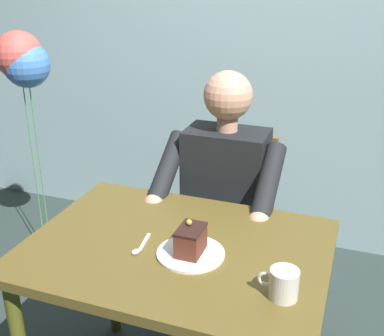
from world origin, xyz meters
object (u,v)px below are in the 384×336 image
object	(u,v)px
cake_slice	(191,240)
dessert_spoon	(140,247)
balloon_display	(25,81)
coffee_cup	(283,283)
seated_person	(220,207)
chair	(230,219)
dining_table	(177,268)

from	to	relation	value
cake_slice	dessert_spoon	distance (m)	0.18
cake_slice	balloon_display	bearing A→B (deg)	-32.09
cake_slice	coffee_cup	bearing A→B (deg)	160.15
seated_person	balloon_display	xyz separation A→B (m)	(1.12, -0.19, 0.44)
coffee_cup	cake_slice	bearing A→B (deg)	-19.85
dessert_spoon	balloon_display	bearing A→B (deg)	-37.12
chair	balloon_display	size ratio (longest dim) A/B	0.67
cake_slice	chair	bearing A→B (deg)	-84.80
chair	dessert_spoon	distance (m)	0.80
seated_person	coffee_cup	size ratio (longest dim) A/B	10.35
cake_slice	seated_person	bearing A→B (deg)	-83.20
chair	seated_person	distance (m)	0.23
cake_slice	dessert_spoon	xyz separation A→B (m)	(0.18, 0.02, -0.05)
chair	cake_slice	bearing A→B (deg)	95.20
balloon_display	dining_table	bearing A→B (deg)	147.85
chair	coffee_cup	world-z (taller)	chair
chair	balloon_display	world-z (taller)	balloon_display
seated_person	dessert_spoon	world-z (taller)	seated_person
dining_table	seated_person	xyz separation A→B (m)	(0.00, -0.52, -0.01)
dessert_spoon	balloon_display	world-z (taller)	balloon_display
seated_person	dessert_spoon	distance (m)	0.60
dessert_spoon	cake_slice	bearing A→B (deg)	-173.25
cake_slice	balloon_display	xyz separation A→B (m)	(1.19, -0.74, 0.28)
chair	coffee_cup	bearing A→B (deg)	114.78
coffee_cup	balloon_display	bearing A→B (deg)	-29.68
seated_person	chair	bearing A→B (deg)	-90.00
coffee_cup	dessert_spoon	xyz separation A→B (m)	(0.50, -0.10, -0.04)
cake_slice	coffee_cup	size ratio (longest dim) A/B	0.96
seated_person	coffee_cup	world-z (taller)	seated_person
cake_slice	coffee_cup	xyz separation A→B (m)	(-0.32, 0.12, -0.01)
dining_table	chair	bearing A→B (deg)	-90.00
dining_table	dessert_spoon	xyz separation A→B (m)	(0.11, 0.06, 0.10)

